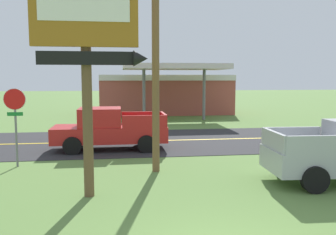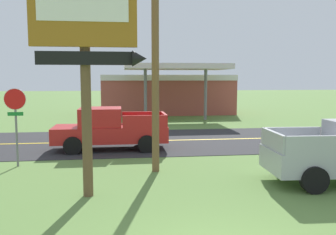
% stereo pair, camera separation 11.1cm
% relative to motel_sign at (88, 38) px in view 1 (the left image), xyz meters
% --- Properties ---
extents(road_asphalt, '(140.00, 8.00, 0.02)m').
position_rel_motel_sign_xyz_m(road_asphalt, '(2.69, 8.81, -4.39)').
color(road_asphalt, '#2B2B2D').
rests_on(road_asphalt, ground).
extents(road_centre_line, '(126.00, 0.20, 0.01)m').
position_rel_motel_sign_xyz_m(road_centre_line, '(2.69, 8.81, -4.37)').
color(road_centre_line, gold).
rests_on(road_centre_line, road_asphalt).
extents(motel_sign, '(3.09, 0.54, 6.38)m').
position_rel_motel_sign_xyz_m(motel_sign, '(0.00, 0.00, 0.00)').
color(motel_sign, brown).
rests_on(motel_sign, ground).
extents(stop_sign, '(0.80, 0.08, 2.95)m').
position_rel_motel_sign_xyz_m(stop_sign, '(-3.03, 3.98, -2.37)').
color(stop_sign, slate).
rests_on(stop_sign, ground).
extents(utility_pole, '(1.84, 0.26, 9.87)m').
position_rel_motel_sign_xyz_m(utility_pole, '(2.09, 2.60, 0.84)').
color(utility_pole, brown).
rests_on(utility_pole, ground).
extents(gas_station, '(12.00, 11.50, 4.40)m').
position_rel_motel_sign_xyz_m(gas_station, '(5.18, 23.87, -2.45)').
color(gas_station, '#A84C42').
rests_on(gas_station, ground).
extents(pickup_red_on_road, '(5.20, 2.24, 1.96)m').
position_rel_motel_sign_xyz_m(pickup_red_on_road, '(0.32, 6.81, -3.43)').
color(pickup_red_on_road, red).
rests_on(pickup_red_on_road, ground).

